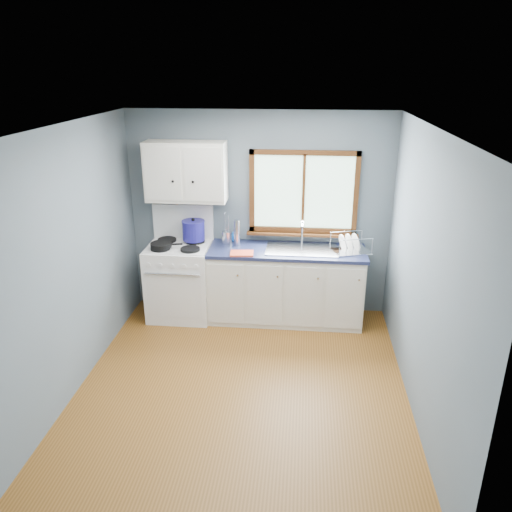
# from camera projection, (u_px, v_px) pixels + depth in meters

# --- Properties ---
(floor) EXTENTS (3.20, 3.60, 0.02)m
(floor) POSITION_uv_depth(u_px,v_px,m) (242.00, 389.00, 4.92)
(floor) COLOR brown
(floor) RESTS_ON ground
(ceiling) EXTENTS (3.20, 3.60, 0.02)m
(ceiling) POSITION_uv_depth(u_px,v_px,m) (239.00, 127.00, 4.01)
(ceiling) COLOR white
(ceiling) RESTS_ON wall_back
(wall_back) EXTENTS (3.20, 0.02, 2.50)m
(wall_back) POSITION_uv_depth(u_px,v_px,m) (259.00, 214.00, 6.14)
(wall_back) COLOR slate
(wall_back) RESTS_ON ground
(wall_front) EXTENTS (3.20, 0.02, 2.50)m
(wall_front) POSITION_uv_depth(u_px,v_px,m) (200.00, 396.00, 2.78)
(wall_front) COLOR slate
(wall_front) RESTS_ON ground
(wall_left) EXTENTS (0.02, 3.60, 2.50)m
(wall_left) POSITION_uv_depth(u_px,v_px,m) (68.00, 264.00, 4.61)
(wall_left) COLOR slate
(wall_left) RESTS_ON ground
(wall_right) EXTENTS (0.02, 3.60, 2.50)m
(wall_right) POSITION_uv_depth(u_px,v_px,m) (425.00, 278.00, 4.32)
(wall_right) COLOR slate
(wall_right) RESTS_ON ground
(gas_range) EXTENTS (0.76, 0.69, 1.36)m
(gas_range) POSITION_uv_depth(u_px,v_px,m) (180.00, 278.00, 6.19)
(gas_range) COLOR white
(gas_range) RESTS_ON floor
(base_cabinets) EXTENTS (1.85, 0.60, 0.88)m
(base_cabinets) POSITION_uv_depth(u_px,v_px,m) (285.00, 288.00, 6.12)
(base_cabinets) COLOR silver
(base_cabinets) RESTS_ON floor
(countertop) EXTENTS (1.89, 0.64, 0.04)m
(countertop) POSITION_uv_depth(u_px,v_px,m) (286.00, 251.00, 5.94)
(countertop) COLOR #171E3C
(countertop) RESTS_ON base_cabinets
(sink) EXTENTS (0.84, 0.46, 0.44)m
(sink) POSITION_uv_depth(u_px,v_px,m) (301.00, 255.00, 5.94)
(sink) COLOR silver
(sink) RESTS_ON countertop
(window) EXTENTS (1.36, 0.10, 1.03)m
(window) POSITION_uv_depth(u_px,v_px,m) (303.00, 198.00, 5.98)
(window) COLOR #9EC6A8
(window) RESTS_ON wall_back
(upper_cabinets) EXTENTS (0.95, 0.35, 0.70)m
(upper_cabinets) POSITION_uv_depth(u_px,v_px,m) (186.00, 172.00, 5.85)
(upper_cabinets) COLOR silver
(upper_cabinets) RESTS_ON wall_back
(skillet) EXTENTS (0.40, 0.30, 0.05)m
(skillet) POSITION_uv_depth(u_px,v_px,m) (161.00, 245.00, 5.89)
(skillet) COLOR black
(skillet) RESTS_ON gas_range
(stockpot) EXTENTS (0.31, 0.31, 0.28)m
(stockpot) POSITION_uv_depth(u_px,v_px,m) (194.00, 230.00, 6.10)
(stockpot) COLOR navy
(stockpot) RESTS_ON gas_range
(utensil_crock) EXTENTS (0.14, 0.14, 0.40)m
(utensil_crock) POSITION_uv_depth(u_px,v_px,m) (227.00, 237.00, 6.10)
(utensil_crock) COLOR silver
(utensil_crock) RESTS_ON countertop
(thermos) EXTENTS (0.10, 0.10, 0.32)m
(thermos) POSITION_uv_depth(u_px,v_px,m) (237.00, 233.00, 6.00)
(thermos) COLOR silver
(thermos) RESTS_ON countertop
(soap_bottle) EXTENTS (0.12, 0.12, 0.28)m
(soap_bottle) POSITION_uv_depth(u_px,v_px,m) (231.00, 232.00, 6.12)
(soap_bottle) COLOR #0F52B4
(soap_bottle) RESTS_ON countertop
(dish_towel) EXTENTS (0.28, 0.21, 0.02)m
(dish_towel) POSITION_uv_depth(u_px,v_px,m) (242.00, 253.00, 5.78)
(dish_towel) COLOR #E64E2E
(dish_towel) RESTS_ON countertop
(dish_rack) EXTENTS (0.50, 0.43, 0.22)m
(dish_rack) POSITION_uv_depth(u_px,v_px,m) (350.00, 247.00, 5.85)
(dish_rack) COLOR silver
(dish_rack) RESTS_ON countertop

